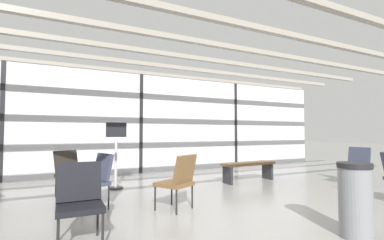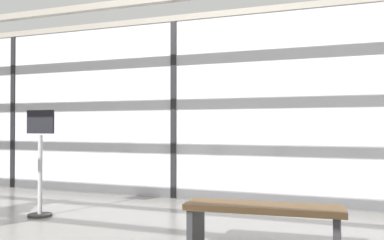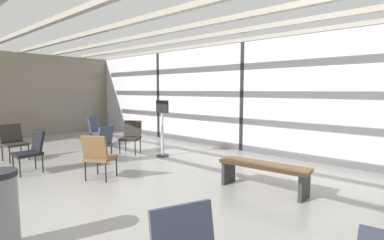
{
  "view_description": "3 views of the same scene",
  "coord_description": "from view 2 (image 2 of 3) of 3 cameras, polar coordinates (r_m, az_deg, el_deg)",
  "views": [
    {
      "loc": [
        -2.31,
        -2.89,
        1.21
      ],
      "look_at": [
        1.31,
        4.33,
        1.6
      ],
      "focal_mm": 25.43,
      "sensor_mm": 36.0,
      "label": 1
    },
    {
      "loc": [
        2.84,
        -1.39,
        1.22
      ],
      "look_at": [
        0.25,
        5.37,
        1.33
      ],
      "focal_mm": 39.3,
      "sensor_mm": 36.0,
      "label": 2
    },
    {
      "loc": [
        4.25,
        -1.66,
        1.7
      ],
      "look_at": [
        -0.66,
        3.82,
        0.92
      ],
      "focal_mm": 26.53,
      "sensor_mm": 36.0,
      "label": 3
    }
  ],
  "objects": [
    {
      "name": "window_mullion_1",
      "position": [
        7.19,
        -2.39,
        1.43
      ],
      "size": [
        0.1,
        0.12,
        3.01
      ],
      "primitive_type": "cube",
      "color": "black",
      "rests_on": "ground"
    },
    {
      "name": "info_sign",
      "position": [
        6.09,
        -19.91,
        -5.9
      ],
      "size": [
        0.44,
        0.32,
        1.44
      ],
      "color": "#333333",
      "rests_on": "ground"
    },
    {
      "name": "parked_airplane",
      "position": [
        11.6,
        12.21,
        3.22
      ],
      "size": [
        12.54,
        4.07,
        4.07
      ],
      "color": "silver",
      "rests_on": "ground"
    },
    {
      "name": "waiting_bench",
      "position": [
        4.18,
        9.64,
        -12.7
      ],
      "size": [
        1.53,
        0.53,
        0.47
      ],
      "rotation": [
        0.0,
        0.0,
        0.09
      ],
      "color": "brown",
      "rests_on": "ground"
    },
    {
      "name": "glass_curtain_wall",
      "position": [
        7.19,
        -2.39,
        1.43
      ],
      "size": [
        14.0,
        0.08,
        3.01
      ],
      "primitive_type": "cube",
      "color": "silver",
      "rests_on": "ground"
    },
    {
      "name": "window_mullion_0",
      "position": [
        9.15,
        -22.95,
        1.01
      ],
      "size": [
        0.1,
        0.12,
        3.01
      ],
      "primitive_type": "cube",
      "color": "black",
      "rests_on": "ground"
    }
  ]
}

